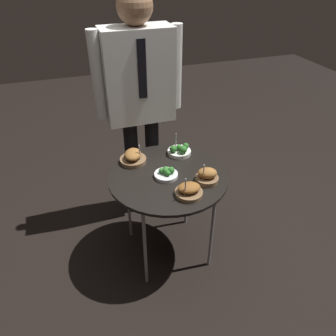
# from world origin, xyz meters

# --- Properties ---
(ground_plane) EXTENTS (8.00, 8.00, 0.00)m
(ground_plane) POSITION_xyz_m (0.00, 0.00, 0.00)
(ground_plane) COLOR black
(serving_cart) EXTENTS (0.72, 0.72, 0.64)m
(serving_cart) POSITION_xyz_m (0.00, 0.00, 0.60)
(serving_cart) COLOR black
(serving_cart) RESTS_ON ground_plane
(bowl_broccoli_mid_left) EXTENTS (0.14, 0.14, 0.06)m
(bowl_broccoli_mid_left) POSITION_xyz_m (-0.01, -0.01, 0.66)
(bowl_broccoli_mid_left) COLOR silver
(bowl_broccoli_mid_left) RESTS_ON serving_cart
(bowl_roast_mid_right) EXTENTS (0.15, 0.15, 0.14)m
(bowl_roast_mid_right) POSITION_xyz_m (0.05, -0.22, 0.67)
(bowl_roast_mid_right) COLOR brown
(bowl_roast_mid_right) RESTS_ON serving_cart
(bowl_roast_back_right) EXTENTS (0.17, 0.17, 0.13)m
(bowl_roast_back_right) POSITION_xyz_m (-0.16, 0.20, 0.68)
(bowl_roast_back_right) COLOR brown
(bowl_roast_back_right) RESTS_ON serving_cart
(bowl_roast_front_center) EXTENTS (0.14, 0.14, 0.13)m
(bowl_roast_front_center) POSITION_xyz_m (0.19, -0.13, 0.68)
(bowl_roast_front_center) COLOR brown
(bowl_roast_front_center) RESTS_ON serving_cart
(bowl_broccoli_far_rim) EXTENTS (0.15, 0.15, 0.13)m
(bowl_broccoli_far_rim) POSITION_xyz_m (0.15, 0.20, 0.67)
(bowl_broccoli_far_rim) COLOR white
(bowl_broccoli_far_rim) RESTS_ON serving_cart
(waiter_figure) EXTENTS (0.59, 0.22, 1.60)m
(waiter_figure) POSITION_xyz_m (-0.03, 0.50, 1.02)
(waiter_figure) COLOR black
(waiter_figure) RESTS_ON ground_plane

